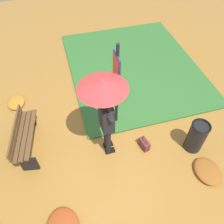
% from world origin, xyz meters
% --- Properties ---
extents(ground_plane, '(18.00, 18.00, 0.00)m').
position_xyz_m(ground_plane, '(0.00, 0.00, 0.00)').
color(ground_plane, '#B27A33').
extents(grass_verge, '(4.80, 4.00, 0.05)m').
position_xyz_m(grass_verge, '(2.78, -1.51, 0.03)').
color(grass_verge, '#387533').
rests_on(grass_verge, ground_plane).
extents(person_with_umbrella, '(0.96, 0.96, 2.04)m').
position_xyz_m(person_with_umbrella, '(0.09, 0.11, 1.55)').
color(person_with_umbrella, black).
rests_on(person_with_umbrella, ground_plane).
extents(info_sign_post, '(0.44, 0.07, 2.30)m').
position_xyz_m(info_sign_post, '(0.76, -0.33, 1.44)').
color(info_sign_post, black).
rests_on(info_sign_post, ground_plane).
extents(handbag, '(0.32, 0.20, 0.37)m').
position_xyz_m(handbag, '(-0.17, -0.75, 0.13)').
color(handbag, brown).
rests_on(handbag, ground_plane).
extents(park_bench, '(1.40, 0.60, 0.75)m').
position_xyz_m(park_bench, '(0.60, 1.88, 0.40)').
color(park_bench, black).
rests_on(park_bench, ground_plane).
extents(trash_bin, '(0.42, 0.42, 0.83)m').
position_xyz_m(trash_bin, '(-0.47, -1.86, 0.42)').
color(trash_bin, black).
rests_on(trash_bin, ground_plane).
extents(shrub_cluster, '(0.60, 0.55, 0.49)m').
position_xyz_m(shrub_cluster, '(1.61, -0.57, 0.23)').
color(shrub_cluster, '#285628').
rests_on(shrub_cluster, ground_plane).
extents(leaf_pile_near_person, '(0.69, 0.55, 0.15)m').
position_xyz_m(leaf_pile_near_person, '(-1.17, -1.85, 0.08)').
color(leaf_pile_near_person, '#A86023').
rests_on(leaf_pile_near_person, ground_plane).
extents(leaf_pile_by_bench, '(0.59, 0.47, 0.13)m').
position_xyz_m(leaf_pile_by_bench, '(2.11, 2.16, 0.07)').
color(leaf_pile_by_bench, '#C68428').
rests_on(leaf_pile_by_bench, ground_plane).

